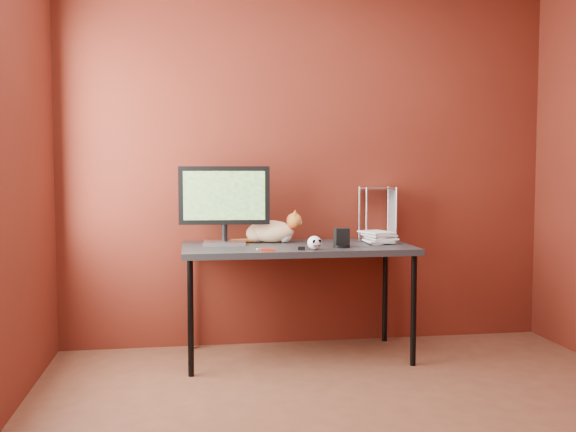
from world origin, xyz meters
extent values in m
cube|color=#4D160E|center=(0.00, 1.75, 1.30)|extent=(3.50, 0.02, 2.60)
cube|color=black|center=(-0.15, 1.37, 0.73)|extent=(1.50, 0.70, 0.04)
cylinder|color=black|center=(-0.85, 1.07, 0.35)|extent=(0.04, 0.04, 0.71)
cylinder|color=black|center=(0.55, 1.07, 0.35)|extent=(0.04, 0.04, 0.71)
cylinder|color=black|center=(-0.85, 1.67, 0.35)|extent=(0.04, 0.04, 0.71)
cylinder|color=black|center=(0.55, 1.67, 0.35)|extent=(0.04, 0.04, 0.71)
cube|color=silver|center=(-0.62, 1.48, 0.76)|extent=(0.29, 0.21, 0.02)
cylinder|color=black|center=(-0.62, 1.48, 0.83)|extent=(0.04, 0.04, 0.12)
cube|color=black|center=(-0.62, 1.48, 1.08)|extent=(0.60, 0.08, 0.39)
cube|color=#1E4713|center=(-0.62, 1.48, 1.08)|extent=(0.54, 0.05, 0.32)
ellipsoid|color=orange|center=(-0.30, 1.57, 0.83)|extent=(0.36, 0.25, 0.15)
ellipsoid|color=orange|center=(-0.39, 1.59, 0.81)|extent=(0.18, 0.18, 0.12)
sphere|color=silver|center=(-0.21, 1.54, 0.80)|extent=(0.10, 0.10, 0.10)
sphere|color=#C96F27|center=(-0.14, 1.52, 0.90)|extent=(0.10, 0.10, 0.10)
cone|color=#C96F27|center=(-0.15, 1.50, 0.95)|extent=(0.03, 0.03, 0.04)
cone|color=#C96F27|center=(-0.13, 1.55, 0.95)|extent=(0.03, 0.03, 0.04)
cylinder|color=#B61F0C|center=(-0.16, 1.53, 0.86)|extent=(0.08, 0.08, 0.01)
cylinder|color=#C96F27|center=(-0.49, 1.57, 0.76)|extent=(0.17, 0.06, 0.03)
ellipsoid|color=silver|center=(-0.08, 1.11, 0.79)|extent=(0.09, 0.09, 0.09)
ellipsoid|color=black|center=(-0.10, 1.07, 0.81)|extent=(0.02, 0.01, 0.03)
ellipsoid|color=black|center=(-0.07, 1.07, 0.81)|extent=(0.02, 0.01, 0.03)
cube|color=black|center=(-0.08, 1.07, 0.78)|extent=(0.05, 0.01, 0.00)
cylinder|color=black|center=(0.11, 1.21, 0.76)|extent=(0.11, 0.11, 0.02)
cube|color=black|center=(0.11, 1.21, 0.82)|extent=(0.09, 0.08, 0.11)
imported|color=beige|center=(0.34, 1.42, 0.86)|extent=(0.18, 0.23, 0.23)
imported|color=beige|center=(0.34, 1.42, 1.09)|extent=(0.19, 0.24, 0.23)
imported|color=beige|center=(0.34, 1.42, 1.32)|extent=(0.21, 0.26, 0.23)
imported|color=beige|center=(0.34, 1.42, 1.55)|extent=(0.23, 0.27, 0.23)
cylinder|color=silver|center=(0.37, 1.55, 0.94)|extent=(0.01, 0.01, 0.38)
cylinder|color=silver|center=(0.59, 1.55, 0.94)|extent=(0.01, 0.01, 0.38)
cylinder|color=silver|center=(0.37, 1.73, 0.94)|extent=(0.01, 0.01, 0.38)
cylinder|color=silver|center=(0.59, 1.73, 0.94)|extent=(0.01, 0.01, 0.38)
cube|color=silver|center=(0.48, 1.64, 0.76)|extent=(0.22, 0.18, 0.01)
cube|color=silver|center=(0.48, 1.64, 1.12)|extent=(0.22, 0.18, 0.01)
cube|color=maroon|center=(-0.38, 1.08, 0.76)|extent=(0.09, 0.04, 0.02)
cube|color=black|center=(-0.17, 1.11, 0.76)|extent=(0.05, 0.03, 0.02)
cylinder|color=silver|center=(-0.42, 1.20, 0.75)|extent=(0.04, 0.04, 0.00)
camera|label=1|loc=(-0.85, -2.77, 1.24)|focal=40.00mm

